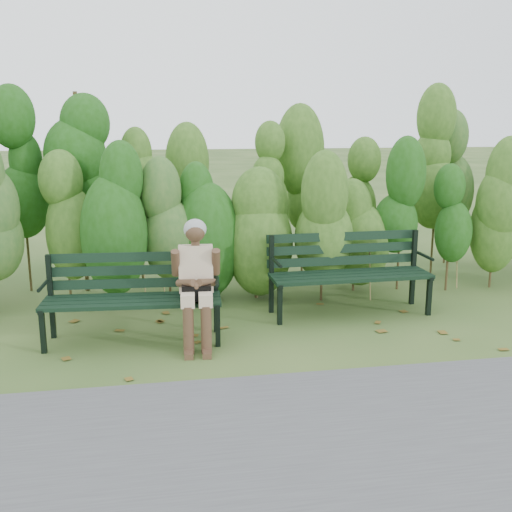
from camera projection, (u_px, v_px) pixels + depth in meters
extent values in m
plane|color=#2B4A1B|center=(262.00, 337.00, 5.98)|extent=(80.00, 80.00, 0.00)
cube|color=#474749|center=(324.00, 454.00, 3.87)|extent=(60.00, 2.50, 0.01)
cylinder|color=#47381E|center=(56.00, 275.00, 6.78)|extent=(0.03, 0.03, 0.80)
ellipsoid|color=#335A1C|center=(51.00, 219.00, 6.63)|extent=(0.64, 0.64, 1.44)
cylinder|color=#47381E|center=(111.00, 273.00, 6.88)|extent=(0.03, 0.03, 0.80)
ellipsoid|color=#335A1C|center=(108.00, 218.00, 6.74)|extent=(0.64, 0.64, 1.44)
cylinder|color=#47381E|center=(165.00, 270.00, 6.98)|extent=(0.03, 0.03, 0.80)
ellipsoid|color=#335A1C|center=(163.00, 216.00, 6.84)|extent=(0.64, 0.64, 1.44)
cylinder|color=#47381E|center=(217.00, 268.00, 7.09)|extent=(0.03, 0.03, 0.80)
ellipsoid|color=#335A1C|center=(216.00, 215.00, 6.95)|extent=(0.64, 0.64, 1.44)
cylinder|color=#47381E|center=(267.00, 266.00, 7.19)|extent=(0.03, 0.03, 0.80)
ellipsoid|color=#335A1C|center=(268.00, 213.00, 7.05)|extent=(0.64, 0.64, 1.44)
cylinder|color=#47381E|center=(316.00, 264.00, 7.29)|extent=(0.03, 0.03, 0.80)
ellipsoid|color=#335A1C|center=(318.00, 212.00, 7.15)|extent=(0.64, 0.64, 1.44)
cylinder|color=#47381E|center=(364.00, 262.00, 7.40)|extent=(0.03, 0.03, 0.80)
ellipsoid|color=#335A1C|center=(366.00, 211.00, 7.26)|extent=(0.64, 0.64, 1.44)
cylinder|color=#47381E|center=(411.00, 260.00, 7.50)|extent=(0.03, 0.03, 0.80)
ellipsoid|color=#335A1C|center=(414.00, 210.00, 7.36)|extent=(0.64, 0.64, 1.44)
cylinder|color=#47381E|center=(456.00, 258.00, 7.60)|extent=(0.03, 0.03, 0.80)
ellipsoid|color=#335A1C|center=(460.00, 208.00, 7.46)|extent=(0.64, 0.64, 1.44)
cylinder|color=#47381E|center=(500.00, 256.00, 7.71)|extent=(0.03, 0.03, 0.80)
ellipsoid|color=#335A1C|center=(505.00, 207.00, 7.57)|extent=(0.64, 0.64, 1.44)
cylinder|color=#47381E|center=(22.00, 246.00, 7.61)|extent=(0.04, 0.04, 1.10)
ellipsoid|color=#1B4C0F|center=(15.00, 177.00, 7.42)|extent=(0.70, 0.70, 1.98)
cylinder|color=#47381E|center=(84.00, 244.00, 7.74)|extent=(0.04, 0.04, 1.10)
ellipsoid|color=#1B4C0F|center=(80.00, 176.00, 7.55)|extent=(0.70, 0.70, 1.98)
cylinder|color=#47381E|center=(144.00, 242.00, 7.87)|extent=(0.04, 0.04, 1.10)
ellipsoid|color=#1B4C0F|center=(141.00, 175.00, 7.68)|extent=(0.70, 0.70, 1.98)
cylinder|color=#47381E|center=(202.00, 240.00, 8.00)|extent=(0.04, 0.04, 1.10)
ellipsoid|color=#1B4C0F|center=(201.00, 174.00, 7.81)|extent=(0.70, 0.70, 1.98)
cylinder|color=#47381E|center=(259.00, 238.00, 8.13)|extent=(0.04, 0.04, 1.10)
ellipsoid|color=#1B4C0F|center=(259.00, 173.00, 7.94)|extent=(0.70, 0.70, 1.98)
cylinder|color=#47381E|center=(314.00, 236.00, 8.26)|extent=(0.04, 0.04, 1.10)
ellipsoid|color=#1B4C0F|center=(315.00, 172.00, 8.07)|extent=(0.70, 0.70, 1.98)
cylinder|color=#47381E|center=(366.00, 234.00, 8.39)|extent=(0.04, 0.04, 1.10)
ellipsoid|color=#1B4C0F|center=(369.00, 171.00, 8.20)|extent=(0.70, 0.70, 1.98)
cylinder|color=#47381E|center=(418.00, 233.00, 8.52)|extent=(0.04, 0.04, 1.10)
ellipsoid|color=#1B4C0F|center=(422.00, 170.00, 8.33)|extent=(0.70, 0.70, 1.98)
cylinder|color=#47381E|center=(468.00, 231.00, 8.65)|extent=(0.04, 0.04, 1.10)
ellipsoid|color=#1B4C0F|center=(473.00, 170.00, 8.46)|extent=(0.70, 0.70, 1.98)
cube|color=brown|center=(186.00, 337.00, 5.95)|extent=(0.08, 0.10, 0.01)
cube|color=brown|center=(454.00, 298.00, 7.28)|extent=(0.11, 0.11, 0.01)
cube|color=brown|center=(446.00, 327.00, 6.25)|extent=(0.11, 0.11, 0.01)
cube|color=brown|center=(170.00, 392.00, 4.75)|extent=(0.11, 0.10, 0.01)
cube|color=brown|center=(416.00, 304.00, 7.02)|extent=(0.11, 0.11, 0.01)
cube|color=brown|center=(413.00, 308.00, 6.88)|extent=(0.11, 0.11, 0.01)
cube|color=brown|center=(260.00, 317.00, 6.57)|extent=(0.10, 0.11, 0.01)
cube|color=brown|center=(103.00, 315.00, 6.63)|extent=(0.11, 0.11, 0.01)
cube|color=brown|center=(220.00, 327.00, 6.24)|extent=(0.11, 0.11, 0.01)
cube|color=brown|center=(126.00, 375.00, 5.08)|extent=(0.11, 0.10, 0.01)
cube|color=brown|center=(109.00, 376.00, 5.06)|extent=(0.10, 0.11, 0.01)
cube|color=brown|center=(130.00, 380.00, 4.97)|extent=(0.11, 0.10, 0.01)
cube|color=brown|center=(480.00, 316.00, 6.60)|extent=(0.11, 0.11, 0.01)
cube|color=brown|center=(380.00, 354.00, 5.52)|extent=(0.11, 0.11, 0.01)
cube|color=brown|center=(458.00, 372.00, 5.12)|extent=(0.11, 0.11, 0.01)
cube|color=brown|center=(221.00, 361.00, 5.37)|extent=(0.11, 0.11, 0.01)
cube|color=brown|center=(399.00, 330.00, 6.16)|extent=(0.08, 0.10, 0.01)
cube|color=brown|center=(91.00, 377.00, 5.03)|extent=(0.10, 0.08, 0.01)
cube|color=brown|center=(426.00, 298.00, 7.27)|extent=(0.10, 0.09, 0.01)
cube|color=brown|center=(493.00, 326.00, 6.29)|extent=(0.10, 0.08, 0.01)
cube|color=brown|center=(193.00, 340.00, 5.87)|extent=(0.11, 0.09, 0.01)
cube|color=black|center=(131.00, 306.00, 5.56)|extent=(1.69, 0.22, 0.04)
cube|color=black|center=(132.00, 303.00, 5.68)|extent=(1.69, 0.22, 0.04)
cube|color=black|center=(133.00, 299.00, 5.79)|extent=(1.69, 0.22, 0.04)
cube|color=black|center=(134.00, 296.00, 5.90)|extent=(1.69, 0.22, 0.04)
cube|color=black|center=(134.00, 283.00, 5.96)|extent=(1.69, 0.17, 0.10)
cube|color=black|center=(134.00, 270.00, 5.95)|extent=(1.69, 0.17, 0.10)
cube|color=black|center=(134.00, 257.00, 5.93)|extent=(1.69, 0.17, 0.10)
cube|color=black|center=(43.00, 331.00, 5.52)|extent=(0.05, 0.05, 0.42)
cube|color=black|center=(51.00, 297.00, 5.86)|extent=(0.05, 0.05, 0.84)
cube|color=black|center=(46.00, 305.00, 5.65)|extent=(0.08, 0.47, 0.04)
cylinder|color=black|center=(43.00, 286.00, 5.56)|extent=(0.06, 0.35, 0.03)
cube|color=black|center=(218.00, 325.00, 5.68)|extent=(0.05, 0.05, 0.42)
cube|color=black|center=(216.00, 292.00, 6.02)|extent=(0.05, 0.05, 0.84)
cube|color=black|center=(217.00, 300.00, 5.82)|extent=(0.08, 0.47, 0.04)
cylinder|color=black|center=(217.00, 281.00, 5.73)|extent=(0.06, 0.35, 0.03)
cube|color=black|center=(357.00, 280.00, 6.41)|extent=(1.77, 0.13, 0.04)
cube|color=black|center=(353.00, 277.00, 6.52)|extent=(1.77, 0.13, 0.04)
cube|color=black|center=(349.00, 274.00, 6.64)|extent=(1.77, 0.13, 0.04)
cube|color=black|center=(345.00, 272.00, 6.76)|extent=(1.77, 0.13, 0.04)
cube|color=black|center=(343.00, 261.00, 6.82)|extent=(1.77, 0.08, 0.10)
cube|color=black|center=(343.00, 248.00, 6.81)|extent=(1.77, 0.08, 0.10)
cube|color=black|center=(343.00, 236.00, 6.79)|extent=(1.77, 0.08, 0.10)
cube|color=black|center=(280.00, 305.00, 6.29)|extent=(0.05, 0.05, 0.44)
cube|color=black|center=(271.00, 274.00, 6.64)|extent=(0.05, 0.05, 0.88)
cube|color=black|center=(276.00, 281.00, 6.43)|extent=(0.06, 0.49, 0.04)
cylinder|color=black|center=(277.00, 263.00, 6.34)|extent=(0.04, 0.37, 0.04)
cube|color=black|center=(429.00, 296.00, 6.60)|extent=(0.05, 0.05, 0.44)
cube|color=black|center=(413.00, 267.00, 6.95)|extent=(0.05, 0.05, 0.88)
cube|color=black|center=(422.00, 274.00, 6.74)|extent=(0.06, 0.49, 0.04)
cylinder|color=black|center=(425.00, 256.00, 6.65)|extent=(0.04, 0.37, 0.04)
cube|color=beige|center=(188.00, 297.00, 5.58)|extent=(0.15, 0.39, 0.12)
cube|color=beige|center=(205.00, 296.00, 5.60)|extent=(0.15, 0.39, 0.12)
cylinder|color=#513724|center=(188.00, 330.00, 5.49)|extent=(0.11, 0.11, 0.46)
cylinder|color=#513724|center=(206.00, 330.00, 5.51)|extent=(0.11, 0.11, 0.46)
cube|color=#513724|center=(189.00, 354.00, 5.47)|extent=(0.09, 0.19, 0.05)
cube|color=#513724|center=(207.00, 353.00, 5.49)|extent=(0.09, 0.19, 0.05)
cube|color=beige|center=(196.00, 268.00, 5.78)|extent=(0.34, 0.25, 0.47)
cylinder|color=#513724|center=(195.00, 244.00, 5.71)|extent=(0.08, 0.08, 0.09)
sphere|color=#513724|center=(195.00, 232.00, 5.68)|extent=(0.19, 0.19, 0.19)
ellipsoid|color=gray|center=(195.00, 229.00, 5.69)|extent=(0.22, 0.21, 0.20)
cylinder|color=#513724|center=(176.00, 263.00, 5.68)|extent=(0.09, 0.19, 0.28)
cylinder|color=#513724|center=(216.00, 262.00, 5.72)|extent=(0.09, 0.19, 0.28)
cylinder|color=#513724|center=(186.00, 283.00, 5.61)|extent=(0.20, 0.24, 0.12)
cylinder|color=#513724|center=(206.00, 282.00, 5.63)|extent=(0.22, 0.23, 0.12)
sphere|color=#513724|center=(196.00, 286.00, 5.57)|extent=(0.10, 0.10, 0.10)
cube|color=black|center=(197.00, 292.00, 5.59)|extent=(0.28, 0.13, 0.15)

